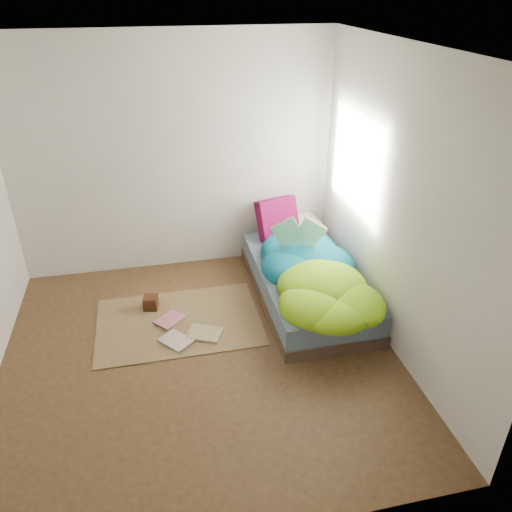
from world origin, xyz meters
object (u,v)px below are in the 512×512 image
Objects in this scene: open_book at (299,225)px; floor_book_b at (162,316)px; bed at (306,283)px; floor_book_a at (168,346)px; wooden_box at (151,303)px; pillow_magenta at (277,219)px.

floor_book_b is (-1.45, -0.17, -0.79)m from open_book.
floor_book_a is (-1.50, -0.55, -0.15)m from bed.
pillow_magenta is at bearing 24.15° from wooden_box.
floor_book_a is at bearing -141.36° from open_book.
wooden_box is at bearing -166.55° from open_book.
floor_book_a is at bearing -79.57° from wooden_box.
bed is at bearing -98.14° from pillow_magenta.
open_book is at bearing 126.58° from bed.
floor_book_a is at bearing -159.79° from bed.
wooden_box is 0.68m from floor_book_a.
bed is 1.53m from floor_book_b.
bed is 4.26× the size of pillow_magenta.
pillow_magenta is 1.73m from wooden_box.
floor_book_b is at bearing -159.31° from open_book.
wooden_box is (-1.55, 0.02, -0.73)m from open_book.
floor_book_a is (0.12, -0.67, -0.06)m from wooden_box.
pillow_magenta is 1.69× the size of floor_book_b.
open_book reaches higher than pillow_magenta.
open_book reaches higher than floor_book_a.
floor_book_b is at bearing -177.44° from bed.
wooden_box is at bearing 60.72° from floor_book_a.
pillow_magenta is 1.74m from floor_book_b.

